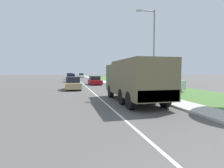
{
  "coord_description": "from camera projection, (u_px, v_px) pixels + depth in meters",
  "views": [
    {
      "loc": [
        -2.33,
        -0.67,
        2.1
      ],
      "look_at": [
        0.81,
        12.07,
        1.17
      ],
      "focal_mm": 28.0,
      "sensor_mm": 36.0,
      "label": 1
    }
  ],
  "objects": [
    {
      "name": "car_fourth_ahead",
      "position": [
        70.0,
        77.0,
        47.1
      ],
      "size": [
        1.72,
        4.77,
        1.74
      ],
      "color": "maroon",
      "rests_on": "ground"
    },
    {
      "name": "car_second_ahead",
      "position": [
        95.0,
        81.0,
        28.6
      ],
      "size": [
        1.81,
        4.73,
        1.38
      ],
      "color": "maroon",
      "rests_on": "ground"
    },
    {
      "name": "sidewalk_right",
      "position": [
        99.0,
        80.0,
        41.17
      ],
      "size": [
        1.8,
        120.0,
        0.12
      ],
      "color": "beige",
      "rests_on": "ground"
    },
    {
      "name": "lamp_post",
      "position": [
        152.0,
        45.0,
        14.82
      ],
      "size": [
        1.69,
        0.24,
        7.18
      ],
      "color": "gray",
      "rests_on": "sidewalk_right"
    },
    {
      "name": "grass_strip_right",
      "position": [
        117.0,
        80.0,
        42.22
      ],
      "size": [
        7.0,
        120.0,
        0.02
      ],
      "color": "#4C7538",
      "rests_on": "ground"
    },
    {
      "name": "car_nearest_ahead",
      "position": [
        73.0,
        84.0,
        20.44
      ],
      "size": [
        1.74,
        4.0,
        1.51
      ],
      "color": "tan",
      "rests_on": "ground"
    },
    {
      "name": "car_farthest_ahead",
      "position": [
        81.0,
        76.0,
        63.97
      ],
      "size": [
        1.75,
        4.68,
        1.52
      ],
      "color": "silver",
      "rests_on": "ground"
    },
    {
      "name": "ground_plane",
      "position": [
        80.0,
        81.0,
        40.1
      ],
      "size": [
        180.0,
        180.0,
        0.0
      ],
      "primitive_type": "plane",
      "color": "#565451"
    },
    {
      "name": "lane_centre_stripe",
      "position": [
        80.0,
        81.0,
        40.1
      ],
      "size": [
        0.12,
        120.0,
        0.0
      ],
      "color": "silver",
      "rests_on": "ground"
    },
    {
      "name": "car_third_ahead",
      "position": [
        71.0,
        78.0,
        36.31
      ],
      "size": [
        1.74,
        4.49,
        1.68
      ],
      "color": "navy",
      "rests_on": "ground"
    },
    {
      "name": "pickup_truck",
      "position": [
        162.0,
        82.0,
        20.36
      ],
      "size": [
        2.1,
        5.34,
        1.88
      ],
      "color": "silver",
      "rests_on": "grass_strip_right"
    },
    {
      "name": "military_truck",
      "position": [
        134.0,
        79.0,
        11.96
      ],
      "size": [
        2.43,
        7.06,
        2.84
      ],
      "color": "#545B3D",
      "rests_on": "ground"
    }
  ]
}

